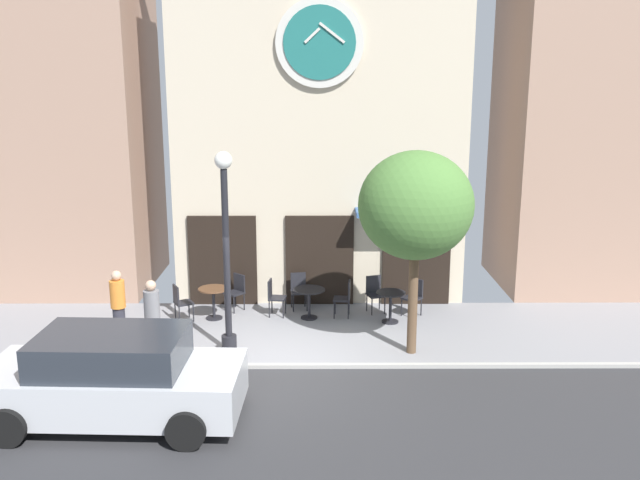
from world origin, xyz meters
TOP-DOWN VIEW (x-y plane):
  - ground_plane at (0.00, -1.05)m, footprint 24.07×10.30m
  - clock_building at (0.90, 5.16)m, footprint 7.35×3.43m
  - neighbor_building_left at (-6.37, 6.01)m, footprint 5.20×3.87m
  - neighbor_building_right at (8.91, 5.91)m, footprint 5.98×3.66m
  - street_lamp at (-1.04, 0.88)m, footprint 0.36×0.36m
  - street_tree at (2.82, 0.82)m, footprint 2.34×2.11m
  - cafe_table_rightmost at (-1.65, 2.92)m, footprint 0.72×0.72m
  - cafe_table_center_right at (0.64, 2.94)m, footprint 0.77×0.77m
  - cafe_table_leftmost at (2.56, 2.65)m, footprint 0.70×0.70m
  - cafe_chair_mid_row at (-0.22, 3.13)m, footprint 0.45×0.45m
  - cafe_chair_facing_street at (-1.17, 3.59)m, footprint 0.56×0.56m
  - cafe_chair_facing_wall at (1.51, 3.04)m, footprint 0.44×0.44m
  - cafe_chair_near_lamp at (2.25, 3.42)m, footprint 0.50×0.50m
  - cafe_chair_under_awning at (3.18, 3.16)m, footprint 0.56×0.56m
  - cafe_chair_by_entrance at (0.37, 3.69)m, footprint 0.46×0.46m
  - cafe_chair_curbside at (-2.41, 2.74)m, footprint 0.54×0.54m
  - pedestrian_grey at (-2.55, 0.57)m, footprint 0.35×0.35m
  - pedestrian_orange at (-3.45, 1.28)m, footprint 0.45×0.45m
  - parked_car_silver at (-2.60, -2.12)m, footprint 4.37×2.16m

SIDE VIEW (x-z plane):
  - ground_plane at x=0.00m, z-range -0.09..0.04m
  - cafe_table_leftmost at x=2.56m, z-range 0.15..0.90m
  - cafe_chair_mid_row at x=-0.22m, z-range 0.08..0.98m
  - cafe_chair_facing_street at x=-1.17m, z-range 0.08..0.98m
  - cafe_chair_facing_wall at x=1.51m, z-range 0.08..0.98m
  - cafe_chair_near_lamp at x=2.25m, z-range 0.08..0.98m
  - cafe_chair_under_awning at x=3.18m, z-range 0.08..0.98m
  - cafe_chair_by_entrance at x=0.37m, z-range 0.08..0.98m
  - cafe_chair_curbside at x=-2.41m, z-range 0.08..0.98m
  - cafe_table_center_right at x=0.64m, z-range 0.17..0.91m
  - cafe_table_rightmost at x=-1.65m, z-range 0.16..0.93m
  - parked_car_silver at x=-2.60m, z-range -0.01..1.54m
  - pedestrian_grey at x=-2.55m, z-range 0.03..1.70m
  - pedestrian_orange at x=-3.45m, z-range 0.03..1.70m
  - street_lamp at x=-1.04m, z-range 0.03..4.28m
  - street_tree at x=2.82m, z-range 1.01..5.28m
  - clock_building at x=0.90m, z-range 0.15..10.98m
  - neighbor_building_left at x=-6.37m, z-range 0.00..11.86m
  - neighbor_building_right at x=8.91m, z-range 0.00..11.96m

